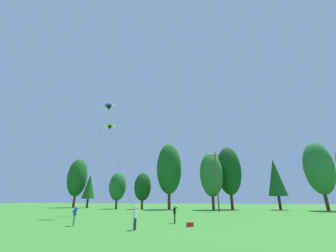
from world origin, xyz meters
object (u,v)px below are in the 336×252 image
object	(u,v)px
kite_flyer_near	(75,214)
picnic_cooler	(190,224)
kite_flyer_mid	(135,216)
utility_pole	(217,179)
kite_flyer_far	(175,212)
parafoil_kite_mid_lime_white	(110,127)
parafoil_kite_high_blue_white	(109,107)

from	to	relation	value
kite_flyer_near	picnic_cooler	bearing A→B (deg)	11.79
kite_flyer_near	kite_flyer_mid	distance (m)	6.35
utility_pole	kite_flyer_mid	bearing A→B (deg)	-101.68
utility_pole	kite_flyer_near	size ratio (longest dim) A/B	6.64
kite_flyer_near	kite_flyer_far	size ratio (longest dim) A/B	1.00
kite_flyer_mid	kite_flyer_far	distance (m)	5.70
utility_pole	kite_flyer_far	xyz separation A→B (m)	(-3.64, -21.34, -4.88)
kite_flyer_near	picnic_cooler	world-z (taller)	kite_flyer_near
utility_pole	kite_flyer_mid	world-z (taller)	utility_pole
kite_flyer_far	picnic_cooler	distance (m)	2.96
parafoil_kite_mid_lime_white	parafoil_kite_high_blue_white	bearing A→B (deg)	-66.44
kite_flyer_near	parafoil_kite_high_blue_white	xyz separation A→B (m)	(-3.60, 9.44, 15.02)
kite_flyer_mid	kite_flyer_far	world-z (taller)	same
parafoil_kite_mid_lime_white	picnic_cooler	size ratio (longest dim) A/B	27.66
utility_pole	picnic_cooler	distance (m)	24.26
utility_pole	kite_flyer_mid	distance (m)	27.72
parafoil_kite_high_blue_white	kite_flyer_far	bearing A→B (deg)	-23.84
utility_pole	parafoil_kite_mid_lime_white	world-z (taller)	parafoil_kite_mid_lime_white
kite_flyer_near	kite_flyer_mid	xyz separation A→B (m)	(6.25, -1.13, 0.00)
utility_pole	kite_flyer_near	xyz separation A→B (m)	(-11.77, -25.59, -4.88)
kite_flyer_near	parafoil_kite_mid_lime_white	distance (m)	18.79
kite_flyer_far	parafoil_kite_high_blue_white	world-z (taller)	parafoil_kite_high_blue_white
utility_pole	picnic_cooler	world-z (taller)	utility_pole
utility_pole	parafoil_kite_mid_lime_white	distance (m)	22.66
parafoil_kite_high_blue_white	parafoil_kite_mid_lime_white	xyz separation A→B (m)	(-1.42, 3.25, -2.10)
picnic_cooler	kite_flyer_far	bearing A→B (deg)	93.42
kite_flyer_mid	picnic_cooler	world-z (taller)	kite_flyer_mid
parafoil_kite_mid_lime_white	picnic_cooler	xyz separation A→B (m)	(14.98, -10.61, -13.75)
picnic_cooler	parafoil_kite_mid_lime_white	bearing A→B (deg)	108.00
kite_flyer_mid	parafoil_kite_mid_lime_white	bearing A→B (deg)	129.21
kite_flyer_far	picnic_cooler	bearing A→B (deg)	-49.87
kite_flyer_near	kite_flyer_far	distance (m)	9.18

